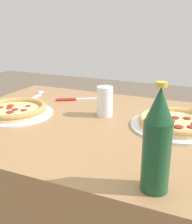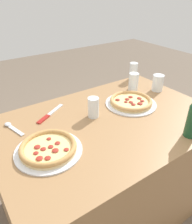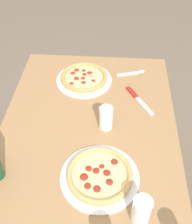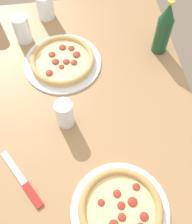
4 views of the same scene
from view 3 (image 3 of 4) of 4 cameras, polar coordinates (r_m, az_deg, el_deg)
The scene contains 8 objects.
ground_plane at distance 1.93m, azimuth -1.25°, elevation -18.56°, with size 8.00×8.00×0.00m, color #6B5B4C.
table at distance 1.62m, azimuth -1.45°, elevation -12.83°, with size 1.28×0.85×0.72m.
pizza_pepperoni at distance 1.60m, azimuth -2.46°, elevation 6.93°, with size 0.31×0.31×0.04m.
pizza_salami at distance 1.17m, azimuth 0.75°, elevation -12.71°, with size 0.33×0.33×0.04m.
glass_iced_tea at distance 1.31m, azimuth 2.03°, elevation -1.41°, with size 0.06×0.06×0.12m.
glass_red_wine at distance 1.06m, azimuth 9.15°, elevation -19.33°, with size 0.07×0.07×0.13m.
knife at distance 1.50m, azimuth 8.55°, elevation 2.62°, with size 0.22×0.14×0.01m.
spoon at distance 1.68m, azimuth 8.01°, elevation 7.91°, with size 0.07×0.17×0.02m.
Camera 3 is at (0.86, 0.10, 1.73)m, focal length 45.00 mm.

